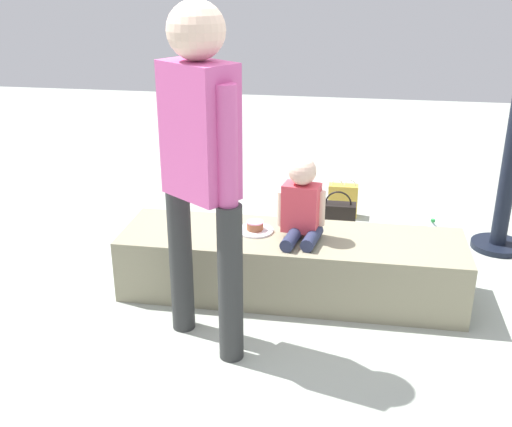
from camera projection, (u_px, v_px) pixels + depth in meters
ground_plane at (290, 292)px, 3.78m from camera, size 12.00×12.00×0.00m
concrete_ledge at (291, 265)px, 3.71m from camera, size 2.03×0.56×0.38m
child_seated at (302, 204)px, 3.53m from camera, size 0.28×0.33×0.48m
adult_standing at (200, 153)px, 2.90m from camera, size 0.44×0.38×1.73m
cake_plate at (255, 228)px, 3.69m from camera, size 0.22×0.22×0.07m
gift_bag at (343, 200)px, 4.87m from camera, size 0.23×0.10×0.31m
railing_post at (506, 192)px, 4.21m from camera, size 0.36×0.36×1.12m
water_bottle_near_gift at (431, 235)px, 4.33m from camera, size 0.07×0.07×0.22m
party_cup_red at (212, 230)px, 4.52m from camera, size 0.08×0.08×0.11m
cake_box_white at (392, 227)px, 4.52m from camera, size 0.33×0.28×0.15m
handbag_black_leather at (337, 218)px, 4.53m from camera, size 0.26×0.12×0.34m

